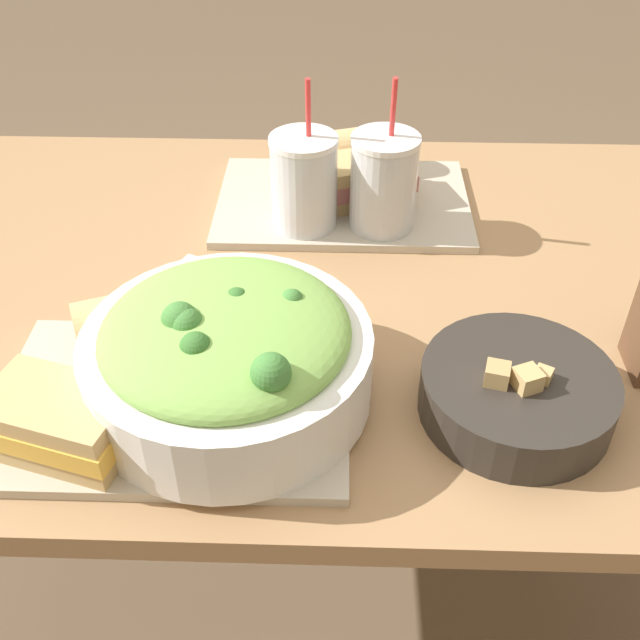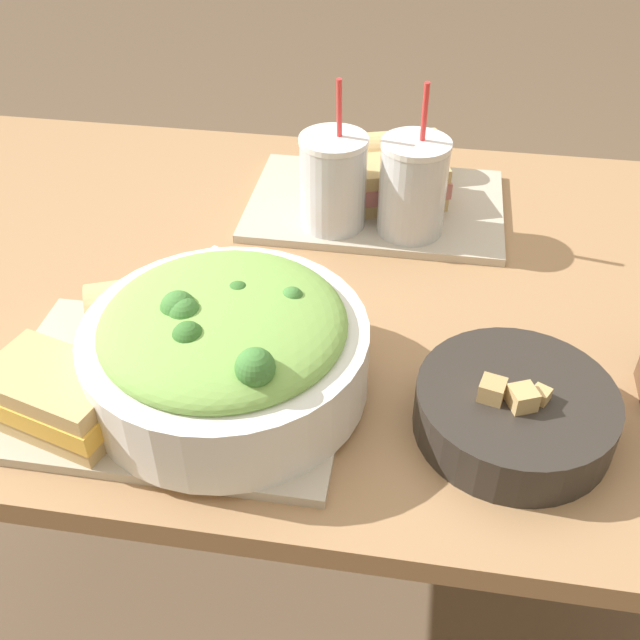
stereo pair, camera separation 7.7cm
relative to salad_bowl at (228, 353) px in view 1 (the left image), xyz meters
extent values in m
plane|color=brown|center=(0.05, 0.23, -0.82)|extent=(12.00, 12.00, 0.00)
cube|color=#A37A51|center=(0.05, 0.23, -0.08)|extent=(1.35, 0.81, 0.03)
cylinder|color=#A37A51|center=(-0.56, 0.57, -0.46)|extent=(0.06, 0.06, 0.72)
cylinder|color=#A37A51|center=(0.67, 0.57, -0.46)|extent=(0.06, 0.06, 0.72)
cube|color=#BCB29E|center=(-0.06, -0.01, -0.06)|extent=(0.37, 0.25, 0.01)
cube|color=#BCB29E|center=(0.12, 0.41, -0.06)|extent=(0.37, 0.25, 0.01)
cylinder|color=white|center=(0.00, 0.00, -0.02)|extent=(0.30, 0.30, 0.08)
ellipsoid|color=#7FB251|center=(0.00, 0.00, 0.03)|extent=(0.25, 0.25, 0.06)
sphere|color=#427F38|center=(0.06, 0.03, 0.04)|extent=(0.03, 0.03, 0.03)
sphere|color=#427F38|center=(-0.04, -0.01, 0.05)|extent=(0.04, 0.04, 0.04)
sphere|color=#38702D|center=(0.01, 0.03, 0.05)|extent=(0.03, 0.03, 0.03)
sphere|color=#38702D|center=(-0.02, -0.05, 0.05)|extent=(0.03, 0.03, 0.03)
sphere|color=#427F38|center=(-0.03, -0.01, 0.05)|extent=(0.03, 0.03, 0.03)
sphere|color=#427F38|center=(0.05, -0.08, 0.05)|extent=(0.04, 0.04, 0.04)
cube|color=beige|center=(0.06, -0.01, 0.04)|extent=(0.04, 0.04, 0.01)
cube|color=beige|center=(0.02, 0.00, 0.04)|extent=(0.06, 0.06, 0.01)
cylinder|color=#2D2823|center=(0.30, -0.01, -0.04)|extent=(0.20, 0.20, 0.05)
cylinder|color=#4C2814|center=(0.30, -0.01, -0.02)|extent=(0.18, 0.18, 0.01)
cube|color=tan|center=(0.30, -0.02, -0.01)|extent=(0.03, 0.03, 0.02)
cube|color=tan|center=(0.27, -0.02, -0.01)|extent=(0.03, 0.03, 0.02)
cube|color=tan|center=(0.32, -0.01, -0.01)|extent=(0.02, 0.02, 0.02)
cube|color=tan|center=(-0.15, -0.08, -0.05)|extent=(0.15, 0.12, 0.02)
cube|color=#EFB742|center=(-0.15, -0.08, -0.02)|extent=(0.16, 0.12, 0.02)
cube|color=tan|center=(-0.15, -0.08, 0.00)|extent=(0.15, 0.12, 0.02)
cylinder|color=tan|center=(-0.11, 0.07, -0.02)|extent=(0.16, 0.12, 0.07)
cylinder|color=beige|center=(-0.05, 0.10, -0.02)|extent=(0.03, 0.06, 0.06)
cube|color=tan|center=(0.14, 0.41, -0.05)|extent=(0.15, 0.12, 0.02)
cube|color=#C1706B|center=(0.14, 0.41, -0.02)|extent=(0.16, 0.12, 0.02)
cube|color=tan|center=(0.14, 0.41, 0.00)|extent=(0.15, 0.12, 0.02)
cylinder|color=tan|center=(0.13, 0.50, -0.02)|extent=(0.15, 0.11, 0.07)
cylinder|color=beige|center=(0.19, 0.52, -0.02)|extent=(0.03, 0.06, 0.06)
cylinder|color=silver|center=(0.06, 0.34, 0.01)|extent=(0.09, 0.09, 0.12)
cylinder|color=black|center=(0.06, 0.34, 0.00)|extent=(0.08, 0.08, 0.10)
cylinder|color=white|center=(0.06, 0.34, 0.07)|extent=(0.09, 0.09, 0.01)
cylinder|color=red|center=(0.07, 0.34, 0.11)|extent=(0.01, 0.02, 0.09)
cylinder|color=silver|center=(0.17, 0.34, 0.01)|extent=(0.09, 0.09, 0.13)
cylinder|color=maroon|center=(0.17, 0.34, 0.00)|extent=(0.08, 0.08, 0.10)
cylinder|color=white|center=(0.17, 0.34, 0.07)|extent=(0.09, 0.09, 0.01)
cylinder|color=red|center=(0.18, 0.34, 0.11)|extent=(0.01, 0.02, 0.09)
cube|color=white|center=(-0.05, 0.20, -0.07)|extent=(0.16, 0.14, 0.00)
camera|label=1|loc=(0.11, -0.56, 0.51)|focal=42.00mm
camera|label=2|loc=(0.19, -0.56, 0.51)|focal=42.00mm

